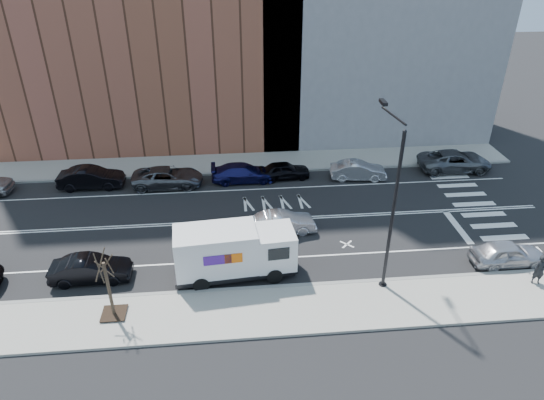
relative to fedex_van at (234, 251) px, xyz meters
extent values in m
plane|color=black|center=(0.93, 5.60, -1.59)|extent=(120.00, 120.00, 0.00)
cube|color=gray|center=(0.93, -3.20, -1.51)|extent=(44.00, 3.60, 0.15)
cube|color=gray|center=(0.93, 14.40, -1.51)|extent=(44.00, 3.60, 0.15)
cube|color=gray|center=(0.93, -1.40, -1.50)|extent=(44.00, 0.25, 0.17)
cube|color=gray|center=(0.93, 12.60, -1.50)|extent=(44.00, 0.25, 0.17)
cube|color=brown|center=(-7.07, 21.20, 9.41)|extent=(26.00, 10.00, 22.00)
cylinder|color=black|center=(7.93, -1.80, 2.91)|extent=(0.18, 0.18, 9.00)
cylinder|color=black|center=(7.93, -1.80, -1.49)|extent=(0.44, 0.44, 0.20)
sphere|color=black|center=(7.93, -1.80, 7.36)|extent=(0.20, 0.20, 0.20)
cylinder|color=black|center=(7.93, -0.10, 7.51)|extent=(0.11, 3.49, 0.48)
cube|color=black|center=(7.93, 1.60, 7.61)|extent=(0.25, 0.80, 0.18)
cube|color=#FFF2CC|center=(7.93, 1.60, 7.51)|extent=(0.18, 0.55, 0.03)
cube|color=black|center=(-6.07, -2.80, -1.36)|extent=(1.20, 1.20, 0.04)
cylinder|color=#382B1E|center=(-6.07, -2.80, 0.16)|extent=(0.16, 0.16, 3.20)
cylinder|color=#382B1E|center=(-5.82, -2.80, 1.56)|extent=(0.06, 0.80, 1.44)
cylinder|color=#382B1E|center=(-6.00, -2.56, 1.56)|extent=(0.81, 0.31, 1.19)
cylinder|color=#382B1E|center=(-6.28, -2.65, 1.56)|extent=(0.58, 0.76, 1.50)
cylinder|color=#382B1E|center=(-6.28, -2.95, 1.56)|extent=(0.47, 0.61, 1.37)
cylinder|color=#382B1E|center=(-6.00, -3.04, 1.56)|extent=(0.72, 0.29, 1.13)
cube|color=black|center=(-0.02, 0.00, -1.12)|extent=(6.63, 2.74, 0.31)
cube|color=silver|center=(2.27, 0.19, 0.03)|extent=(2.27, 2.41, 2.09)
cube|color=black|center=(3.33, 0.28, 0.34)|extent=(0.23, 1.93, 0.99)
cube|color=black|center=(2.37, -0.94, 0.34)|extent=(1.15, 0.14, 0.73)
cube|color=black|center=(2.17, 1.33, 0.34)|extent=(1.15, 0.14, 0.73)
cube|color=black|center=(3.29, 0.28, -1.01)|extent=(0.33, 2.09, 0.37)
cube|color=silver|center=(-0.96, -0.08, 0.24)|extent=(4.56, 2.66, 2.40)
cube|color=#47198C|center=(-0.86, -1.25, 0.39)|extent=(1.46, 0.15, 0.57)
cube|color=orange|center=(-0.02, -1.18, 0.39)|extent=(0.94, 0.10, 0.57)
cube|color=#47198C|center=(-1.05, 1.08, 0.39)|extent=(1.46, 0.15, 0.57)
cube|color=orange|center=(-0.22, 1.15, 0.39)|extent=(0.94, 0.10, 0.57)
cylinder|color=black|center=(2.15, -0.86, -1.15)|extent=(0.90, 0.37, 0.88)
cylinder|color=black|center=(1.97, 1.22, -1.15)|extent=(0.90, 0.37, 0.88)
cylinder|color=black|center=(-1.80, -1.20, -1.15)|extent=(0.90, 0.37, 0.88)
cylinder|color=black|center=(-1.98, 0.88, -1.15)|extent=(0.90, 0.37, 0.88)
imported|color=black|center=(-10.27, 11.38, -0.81)|extent=(4.74, 1.69, 1.56)
imported|color=#505258|center=(-4.67, 11.07, -0.87)|extent=(5.21, 2.43, 1.44)
imported|color=#181854|center=(0.93, 11.36, -0.90)|extent=(4.76, 1.98, 1.38)
imported|color=black|center=(4.13, 11.52, -0.93)|extent=(4.00, 1.86, 1.32)
imported|color=silver|center=(9.73, 10.91, -0.89)|extent=(4.34, 1.88, 1.39)
imported|color=#53575C|center=(17.73, 11.69, -0.80)|extent=(5.72, 2.71, 1.58)
imported|color=silver|center=(3.07, 3.98, -0.89)|extent=(4.39, 1.92, 1.40)
imported|color=black|center=(-7.82, 0.28, -0.88)|extent=(4.33, 1.57, 1.42)
imported|color=#B4B4B9|center=(15.58, -0.45, -0.87)|extent=(4.23, 1.74, 1.43)
imported|color=black|center=(16.22, -2.43, -0.56)|extent=(0.70, 0.51, 1.77)
camera|label=1|loc=(0.07, -21.59, 15.48)|focal=32.00mm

